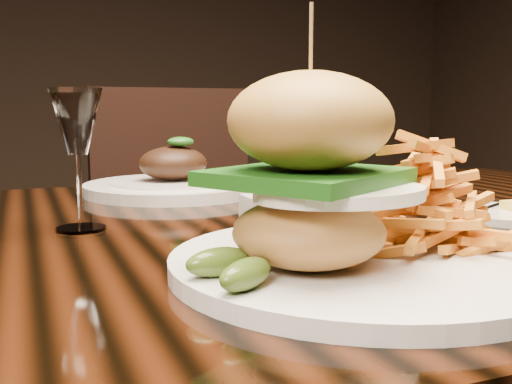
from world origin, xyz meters
name	(u,v)px	position (x,y,z in m)	size (l,w,h in m)	color
dining_table	(227,286)	(0.00, 0.00, 0.67)	(1.60, 0.90, 0.75)	black
burger_plate	(363,202)	(0.04, -0.24, 0.81)	(0.34, 0.34, 0.22)	silver
side_saucer	(507,214)	(0.36, -0.09, 0.76)	(0.15, 0.15, 0.02)	silver
ramekin	(281,212)	(0.06, -0.03, 0.77)	(0.08, 0.08, 0.04)	silver
wine_glass	(77,127)	(-0.17, 0.04, 0.87)	(0.06, 0.06, 0.17)	white
far_dish	(174,182)	(0.01, 0.30, 0.77)	(0.30, 0.30, 0.10)	silver
chair_far	(183,238)	(0.18, 0.89, 0.54)	(0.47, 0.47, 0.95)	black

